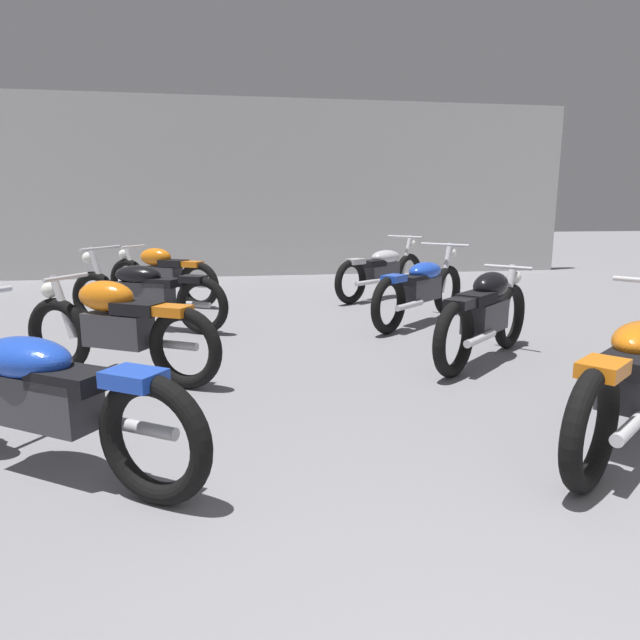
{
  "coord_description": "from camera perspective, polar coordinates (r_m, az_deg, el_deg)",
  "views": [
    {
      "loc": [
        -0.73,
        -0.13,
        1.45
      ],
      "look_at": [
        0.0,
        4.24,
        0.55
      ],
      "focal_mm": 31.52,
      "sensor_mm": 36.0,
      "label": 1
    }
  ],
  "objects": [
    {
      "name": "motorcycle_right_row_4",
      "position": [
        9.03,
        6.32,
        5.06
      ],
      "size": [
        1.8,
        1.39,
        0.97
      ],
      "color": "black",
      "rests_on": "ground"
    },
    {
      "name": "back_wall",
      "position": [
        12.06,
        -6.12,
        13.08
      ],
      "size": [
        13.36,
        0.24,
        3.6
      ],
      "primitive_type": "cube",
      "color": "#BCBAB7",
      "rests_on": "ground"
    },
    {
      "name": "motorcycle_left_row_3",
      "position": [
        6.97,
        -17.31,
        2.73
      ],
      "size": [
        1.96,
        1.17,
        0.97
      ],
      "color": "black",
      "rests_on": "ground"
    },
    {
      "name": "motorcycle_right_row_1",
      "position": [
        3.9,
        29.38,
        -4.88
      ],
      "size": [
        1.79,
        1.41,
        0.97
      ],
      "color": "black",
      "rests_on": "ground"
    },
    {
      "name": "motorcycle_left_row_4",
      "position": [
        8.66,
        -15.78,
        4.48
      ],
      "size": [
        1.71,
        1.16,
        0.88
      ],
      "color": "black",
      "rests_on": "ground"
    },
    {
      "name": "motorcycle_left_row_2",
      "position": [
        5.0,
        -19.9,
        -0.67
      ],
      "size": [
        1.76,
        1.08,
        0.88
      ],
      "color": "black",
      "rests_on": "ground"
    },
    {
      "name": "motorcycle_right_row_2",
      "position": [
        5.5,
        16.48,
        0.62
      ],
      "size": [
        1.54,
        1.4,
        0.88
      ],
      "color": "black",
      "rests_on": "ground"
    },
    {
      "name": "motorcycle_right_row_3",
      "position": [
        7.13,
        10.26,
        3.25
      ],
      "size": [
        1.69,
        1.53,
        0.97
      ],
      "color": "black",
      "rests_on": "ground"
    },
    {
      "name": "motorcycle_left_row_1",
      "position": [
        3.4,
        -26.51,
        -6.88
      ],
      "size": [
        1.87,
        1.29,
        0.97
      ],
      "color": "black",
      "rests_on": "ground"
    }
  ]
}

